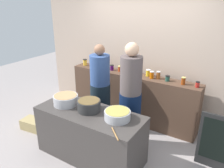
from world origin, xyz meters
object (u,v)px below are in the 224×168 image
(preserve_jar_11, at_px, (183,81))
(chalkboard_sign, at_px, (219,143))
(preserve_jar_9, at_px, (158,75))
(cooking_pot_left, at_px, (66,100))
(preserve_jar_4, at_px, (120,69))
(preserve_jar_7, at_px, (148,73))
(preserve_jar_6, at_px, (133,70))
(preserve_jar_2, at_px, (102,66))
(preserve_jar_3, at_px, (112,68))
(bread_crate, at_px, (34,124))
(preserve_jar_0, at_px, (85,62))
(wooden_spoon, at_px, (115,134))
(preserve_jar_10, at_px, (168,78))
(cooking_pot_right, at_px, (117,115))
(cooking_pot_center, at_px, (89,105))
(cook_with_tongs, at_px, (100,92))
(cook_in_cap, at_px, (130,102))
(preserve_jar_5, at_px, (125,69))
(preserve_jar_12, at_px, (198,84))
(preserve_jar_8, at_px, (152,75))
(preserve_jar_1, at_px, (97,64))

(preserve_jar_11, distance_m, chalkboard_sign, 1.16)
(preserve_jar_9, bearing_deg, cooking_pot_left, -125.47)
(preserve_jar_4, xyz_separation_m, preserve_jar_7, (0.61, 0.04, 0.01))
(preserve_jar_6, relative_size, chalkboard_sign, 0.16)
(preserve_jar_2, bearing_deg, preserve_jar_7, 5.13)
(preserve_jar_3, xyz_separation_m, bread_crate, (-0.96, -1.37, -0.97))
(preserve_jar_0, xyz_separation_m, preserve_jar_3, (0.70, 0.01, -0.01))
(preserve_jar_9, bearing_deg, preserve_jar_4, 179.63)
(preserve_jar_4, bearing_deg, preserve_jar_11, -2.23)
(preserve_jar_6, height_order, wooden_spoon, preserve_jar_6)
(preserve_jar_0, bearing_deg, bread_crate, -100.52)
(preserve_jar_10, height_order, cooking_pot_right, preserve_jar_10)
(cooking_pot_center, xyz_separation_m, cook_with_tongs, (-0.35, 0.80, -0.15))
(bread_crate, relative_size, chalkboard_sign, 0.52)
(preserve_jar_7, distance_m, bread_crate, 2.46)
(cook_in_cap, height_order, bread_crate, cook_in_cap)
(bread_crate, xyz_separation_m, chalkboard_sign, (3.20, 0.74, 0.35))
(preserve_jar_9, bearing_deg, bread_crate, -144.81)
(preserve_jar_10, distance_m, preserve_jar_11, 0.29)
(preserve_jar_4, relative_size, preserve_jar_10, 1.10)
(cooking_pot_left, distance_m, wooden_spoon, 1.16)
(preserve_jar_2, xyz_separation_m, cook_with_tongs, (0.32, -0.54, -0.32))
(wooden_spoon, bearing_deg, bread_crate, 170.96)
(preserve_jar_11, height_order, chalkboard_sign, preserve_jar_11)
(cooking_pot_right, distance_m, cook_in_cap, 0.56)
(preserve_jar_5, relative_size, preserve_jar_7, 0.98)
(preserve_jar_10, bearing_deg, chalkboard_sign, -30.70)
(cook_with_tongs, bearing_deg, preserve_jar_3, 99.41)
(preserve_jar_5, distance_m, preserve_jar_12, 1.44)
(cooking_pot_center, bearing_deg, cooking_pot_left, -175.81)
(cooking_pot_center, bearing_deg, preserve_jar_0, 130.35)
(preserve_jar_9, relative_size, cooking_pot_center, 0.40)
(preserve_jar_11, bearing_deg, cooking_pot_center, -127.82)
(preserve_jar_5, bearing_deg, cooking_pot_left, -101.09)
(preserve_jar_3, height_order, bread_crate, preserve_jar_3)
(preserve_jar_8, distance_m, preserve_jar_9, 0.12)
(preserve_jar_4, distance_m, cooking_pot_left, 1.44)
(preserve_jar_3, distance_m, wooden_spoon, 2.05)
(preserve_jar_4, xyz_separation_m, cook_in_cap, (0.69, -0.83, -0.24))
(preserve_jar_8, bearing_deg, bread_crate, -144.11)
(cook_in_cap, bearing_deg, preserve_jar_5, 123.83)
(preserve_jar_3, xyz_separation_m, preserve_jar_9, (1.01, 0.02, 0.01))
(cooking_pot_left, bearing_deg, bread_crate, 178.23)
(preserve_jar_4, xyz_separation_m, preserve_jar_6, (0.28, 0.04, 0.01))
(cook_with_tongs, bearing_deg, preserve_jar_1, 129.99)
(preserve_jar_1, xyz_separation_m, preserve_jar_2, (0.20, -0.07, -0.00))
(preserve_jar_5, relative_size, preserve_jar_8, 0.91)
(preserve_jar_2, xyz_separation_m, chalkboard_sign, (2.47, -0.60, -0.62))
(preserve_jar_7, xyz_separation_m, wooden_spoon, (0.33, -1.76, -0.26))
(preserve_jar_8, bearing_deg, preserve_jar_11, -0.06)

